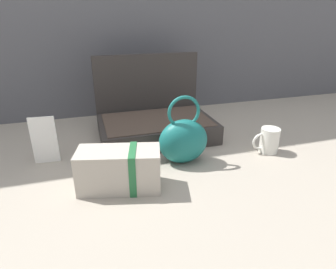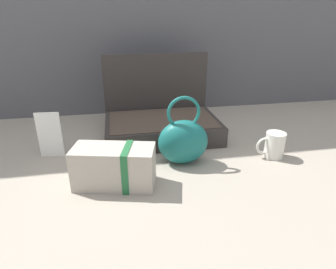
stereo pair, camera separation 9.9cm
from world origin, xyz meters
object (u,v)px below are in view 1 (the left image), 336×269
teal_pouch_handbag (183,140)px  coffee_mug (269,140)px  cream_toiletry_bag (120,169)px  open_suitcase (154,119)px  info_card_left (44,140)px

teal_pouch_handbag → coffee_mug: 0.34m
teal_pouch_handbag → cream_toiletry_bag: teal_pouch_handbag is taller
open_suitcase → info_card_left: bearing=-162.0°
cream_toiletry_bag → open_suitcase: bearing=62.0°
open_suitcase → info_card_left: open_suitcase is taller
coffee_mug → info_card_left: bearing=169.1°
cream_toiletry_bag → info_card_left: 0.33m
coffee_mug → info_card_left: info_card_left is taller
open_suitcase → coffee_mug: open_suitcase is taller
teal_pouch_handbag → coffee_mug: size_ratio=2.26×
teal_pouch_handbag → cream_toiletry_bag: size_ratio=0.93×
cream_toiletry_bag → coffee_mug: bearing=8.4°
cream_toiletry_bag → info_card_left: info_card_left is taller
info_card_left → open_suitcase: bearing=23.7°
cream_toiletry_bag → coffee_mug: size_ratio=2.42×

